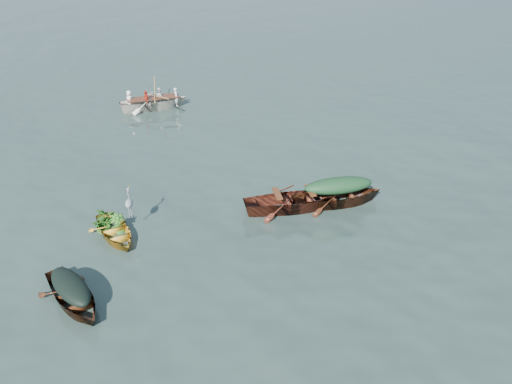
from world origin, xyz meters
TOP-DOWN VIEW (x-y plane):
  - ground at (0.00, 0.00)m, footprint 140.00×140.00m
  - yellow_dinghy at (-3.40, 0.18)m, footprint 2.36×2.96m
  - dark_covered_boat at (-3.92, -2.66)m, footprint 2.87×3.31m
  - green_tarp_boat at (3.51, 1.56)m, footprint 4.30×1.87m
  - open_wooden_boat at (2.04, 1.35)m, footprint 4.58×1.89m
  - rowed_boat at (-3.41, 11.26)m, footprint 4.72×2.50m
  - dark_tarp_cover at (-3.92, -2.66)m, footprint 1.58×1.82m
  - green_tarp_cover at (3.51, 1.56)m, footprint 2.36×1.03m
  - thwart_benches at (2.04, 1.35)m, footprint 2.30×1.08m
  - heron at (-2.95, 0.49)m, footprint 0.44×0.49m
  - dinghy_weeds at (-3.65, 0.67)m, footprint 1.05×1.13m
  - rowers at (-3.41, 11.26)m, footprint 3.38×2.01m
  - oars at (-3.41, 11.26)m, footprint 1.26×2.67m

SIDE VIEW (x-z plane):
  - ground at x=0.00m, z-range 0.00..0.00m
  - yellow_dinghy at x=-3.40m, z-range -0.35..0.35m
  - dark_covered_boat at x=-3.92m, z-range -0.39..0.39m
  - green_tarp_boat at x=3.51m, z-range -0.48..0.48m
  - open_wooden_boat at x=2.04m, z-range -0.52..0.52m
  - rowed_boat at x=-3.41m, z-range -0.55..0.55m
  - thwart_benches at x=2.04m, z-range 0.52..0.56m
  - oars at x=-3.41m, z-range 0.55..0.61m
  - dark_tarp_cover at x=-3.92m, z-range 0.39..0.79m
  - dinghy_weeds at x=-3.65m, z-range 0.35..0.95m
  - green_tarp_cover at x=3.51m, z-range 0.48..1.00m
  - heron at x=-2.95m, z-range 0.35..1.27m
  - rowers at x=-3.41m, z-range 0.55..1.31m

